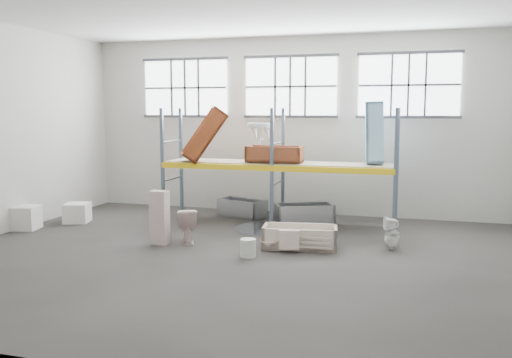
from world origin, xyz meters
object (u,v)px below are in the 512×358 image
at_px(cistern_tall, 160,218).
at_px(blue_tub_upright, 374,132).
at_px(toilet_beige, 187,225).
at_px(steel_tub_right, 304,214).
at_px(rust_tub_flat, 275,154).
at_px(toilet_white, 392,233).
at_px(steel_tub_left, 242,208).
at_px(bucket, 248,248).
at_px(bathtub_beige, 300,237).
at_px(carton_near, 24,218).

bearing_deg(cistern_tall, blue_tub_upright, 40.03).
distance_m(toilet_beige, steel_tub_right, 3.37).
relative_size(toilet_beige, rust_tub_flat, 0.54).
height_order(rust_tub_flat, blue_tub_upright, blue_tub_upright).
bearing_deg(toilet_white, steel_tub_left, -139.21).
xyz_separation_m(steel_tub_left, bucket, (1.39, -3.94, -0.06)).
bearing_deg(toilet_beige, toilet_white, 164.18).
xyz_separation_m(bathtub_beige, carton_near, (-6.95, -0.15, 0.06)).
distance_m(toilet_beige, bucket, 1.87).
bearing_deg(blue_tub_upright, carton_near, -161.50).
relative_size(toilet_white, steel_tub_left, 0.52).
distance_m(steel_tub_left, steel_tub_right, 1.94).
height_order(cistern_tall, rust_tub_flat, rust_tub_flat).
xyz_separation_m(rust_tub_flat, bucket, (0.31, -3.34, -1.64)).
bearing_deg(toilet_white, toilet_beige, -99.94).
distance_m(bathtub_beige, toilet_beige, 2.54).
xyz_separation_m(cistern_tall, blue_tub_upright, (4.36, 3.18, 1.80)).
bearing_deg(cistern_tall, steel_tub_right, 51.63).
xyz_separation_m(bucket, carton_near, (-6.10, 0.88, 0.11)).
bearing_deg(carton_near, rust_tub_flat, 23.00).
xyz_separation_m(bathtub_beige, steel_tub_left, (-2.24, 2.90, 0.01)).
bearing_deg(blue_tub_upright, bucket, -120.74).
height_order(toilet_white, steel_tub_right, toilet_white).
distance_m(cistern_tall, rust_tub_flat, 3.64).
relative_size(toilet_beige, toilet_white, 1.12).
bearing_deg(cistern_tall, bucket, -8.22).
distance_m(cistern_tall, carton_near, 3.95).
distance_m(bucket, carton_near, 6.17).
relative_size(steel_tub_left, bucket, 3.60).
relative_size(steel_tub_right, blue_tub_upright, 0.97).
bearing_deg(steel_tub_right, steel_tub_left, 163.72).
height_order(toilet_white, carton_near, toilet_white).
height_order(rust_tub_flat, bucket, rust_tub_flat).
distance_m(bathtub_beige, steel_tub_right, 2.39).
bearing_deg(toilet_beige, bucket, 130.38).
xyz_separation_m(rust_tub_flat, blue_tub_upright, (2.48, 0.31, 0.57)).
bearing_deg(rust_tub_flat, blue_tub_upright, 7.11).
relative_size(blue_tub_upright, bucket, 4.11).
bearing_deg(bathtub_beige, steel_tub_right, 91.28).
xyz_separation_m(bathtub_beige, bucket, (-0.85, -1.03, -0.05)).
relative_size(steel_tub_left, blue_tub_upright, 0.88).
distance_m(toilet_beige, cistern_tall, 0.65).
relative_size(steel_tub_left, rust_tub_flat, 0.93).
xyz_separation_m(steel_tub_left, steel_tub_right, (1.86, -0.54, 0.03)).
height_order(toilet_beige, steel_tub_right, toilet_beige).
xyz_separation_m(steel_tub_right, carton_near, (-6.57, -2.51, 0.02)).
height_order(steel_tub_right, blue_tub_upright, blue_tub_upright).
bearing_deg(blue_tub_upright, cistern_tall, -143.88).
bearing_deg(bucket, steel_tub_left, 109.48).
relative_size(bathtub_beige, carton_near, 2.35).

